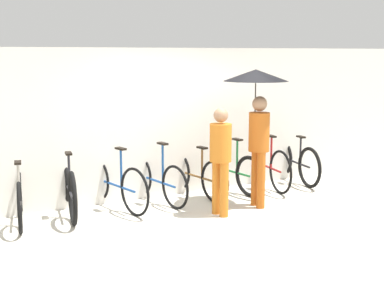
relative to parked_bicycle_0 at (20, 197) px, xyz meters
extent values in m
plane|color=beige|center=(2.50, -1.46, -0.37)|extent=(30.00, 30.00, 0.00)
cube|color=silver|center=(2.50, 0.38, 0.86)|extent=(12.99, 0.12, 2.46)
torus|color=black|center=(0.10, 0.49, -0.02)|extent=(0.18, 0.70, 0.70)
torus|color=black|center=(-0.10, -0.51, -0.02)|extent=(0.18, 0.70, 0.70)
cylinder|color=#A59E93|center=(0.00, -0.01, -0.02)|extent=(0.23, 1.00, 0.04)
cylinder|color=#A59E93|center=(-0.04, -0.18, 0.25)|extent=(0.04, 0.04, 0.53)
cube|color=black|center=(-0.04, -0.18, 0.53)|extent=(0.13, 0.21, 0.03)
cylinder|color=#A59E93|center=(0.10, 0.49, 0.32)|extent=(0.04, 0.04, 0.68)
cylinder|color=#A59E93|center=(0.10, 0.49, 0.66)|extent=(0.44, 0.11, 0.03)
torus|color=black|center=(0.81, 0.59, 0.01)|extent=(0.19, 0.77, 0.77)
torus|color=black|center=(0.62, -0.49, 0.01)|extent=(0.19, 0.77, 0.77)
cylinder|color=black|center=(0.71, 0.05, 0.01)|extent=(0.23, 1.09, 0.04)
cylinder|color=black|center=(0.68, -0.14, 0.29)|extent=(0.04, 0.04, 0.56)
cube|color=black|center=(0.68, -0.14, 0.59)|extent=(0.12, 0.21, 0.03)
cylinder|color=black|center=(0.81, 0.59, 0.34)|extent=(0.04, 0.04, 0.66)
cylinder|color=black|center=(0.81, 0.59, 0.68)|extent=(0.44, 0.10, 0.03)
torus|color=black|center=(1.32, 0.56, -0.01)|extent=(0.19, 0.72, 0.73)
torus|color=black|center=(1.53, -0.52, -0.01)|extent=(0.19, 0.72, 0.73)
cylinder|color=#19478C|center=(1.43, 0.02, -0.01)|extent=(0.25, 1.08, 0.04)
cylinder|color=#19478C|center=(1.46, -0.17, 0.29)|extent=(0.04, 0.04, 0.58)
cube|color=black|center=(1.46, -0.17, 0.59)|extent=(0.13, 0.21, 0.03)
cylinder|color=#19478C|center=(1.32, 0.56, 0.29)|extent=(0.04, 0.04, 0.59)
cylinder|color=#19478C|center=(1.32, 0.56, 0.58)|extent=(0.44, 0.12, 0.03)
torus|color=black|center=(2.06, 0.53, -0.03)|extent=(0.15, 0.69, 0.69)
torus|color=black|center=(2.22, -0.47, -0.03)|extent=(0.15, 0.69, 0.69)
cylinder|color=#19478C|center=(2.14, 0.03, -0.03)|extent=(0.19, 1.01, 0.04)
cylinder|color=#19478C|center=(2.17, -0.15, 0.28)|extent=(0.04, 0.04, 0.62)
cube|color=black|center=(2.17, -0.15, 0.61)|extent=(0.12, 0.21, 0.03)
cylinder|color=#19478C|center=(2.06, 0.53, 0.33)|extent=(0.04, 0.04, 0.71)
cylinder|color=#19478C|center=(2.06, 0.53, 0.69)|extent=(0.44, 0.09, 0.03)
torus|color=black|center=(2.78, 0.54, -0.02)|extent=(0.14, 0.69, 0.70)
torus|color=black|center=(2.92, -0.47, -0.02)|extent=(0.14, 0.69, 0.70)
cylinder|color=brown|center=(2.85, 0.03, -0.02)|extent=(0.18, 1.02, 0.04)
cylinder|color=brown|center=(2.88, -0.14, 0.22)|extent=(0.04, 0.04, 0.49)
cube|color=black|center=(2.88, -0.14, 0.48)|extent=(0.12, 0.21, 0.03)
cylinder|color=brown|center=(2.78, 0.54, 0.33)|extent=(0.04, 0.04, 0.70)
cylinder|color=brown|center=(2.78, 0.54, 0.68)|extent=(0.44, 0.09, 0.03)
torus|color=black|center=(3.50, 0.57, -0.02)|extent=(0.15, 0.70, 0.70)
torus|color=black|center=(3.63, -0.42, -0.02)|extent=(0.15, 0.70, 0.70)
cylinder|color=#19662D|center=(3.57, 0.07, -0.02)|extent=(0.16, 0.99, 0.04)
cylinder|color=#19662D|center=(3.59, -0.10, 0.26)|extent=(0.04, 0.04, 0.57)
cube|color=black|center=(3.59, -0.10, 0.56)|extent=(0.11, 0.21, 0.03)
cylinder|color=#19662D|center=(3.50, 0.57, 0.34)|extent=(0.04, 0.04, 0.72)
cylinder|color=#19662D|center=(3.50, 0.57, 0.70)|extent=(0.44, 0.08, 0.03)
torus|color=black|center=(4.36, 0.53, 0.01)|extent=(0.16, 0.75, 0.75)
torus|color=black|center=(4.20, -0.51, 0.01)|extent=(0.16, 0.75, 0.75)
cylinder|color=maroon|center=(4.28, 0.01, 0.01)|extent=(0.19, 1.05, 0.04)
cylinder|color=maroon|center=(4.25, -0.17, 0.28)|extent=(0.04, 0.04, 0.55)
cube|color=black|center=(4.25, -0.17, 0.57)|extent=(0.12, 0.21, 0.03)
cylinder|color=maroon|center=(4.36, 0.53, 0.32)|extent=(0.04, 0.04, 0.63)
cylinder|color=maroon|center=(4.36, 0.53, 0.63)|extent=(0.44, 0.09, 0.03)
torus|color=black|center=(5.07, 0.57, 0.00)|extent=(0.18, 0.73, 0.73)
torus|color=black|center=(4.91, -0.42, 0.00)|extent=(0.18, 0.73, 0.73)
cylinder|color=black|center=(4.99, 0.07, 0.00)|extent=(0.19, 0.99, 0.04)
cylinder|color=black|center=(4.96, -0.10, 0.24)|extent=(0.04, 0.04, 0.49)
cube|color=black|center=(4.96, -0.10, 0.50)|extent=(0.12, 0.21, 0.03)
cylinder|color=black|center=(5.07, 0.57, 0.34)|extent=(0.04, 0.04, 0.68)
cylinder|color=black|center=(5.07, 0.57, 0.68)|extent=(0.44, 0.10, 0.03)
cylinder|color=#C66B1E|center=(2.68, -1.16, 0.04)|extent=(0.13, 0.13, 0.81)
cylinder|color=#C66B1E|center=(2.65, -0.98, 0.04)|extent=(0.13, 0.13, 0.81)
cylinder|color=#C66B1E|center=(2.66, -1.07, 0.72)|extent=(0.32, 0.32, 0.55)
sphere|color=#997051|center=(2.66, -1.07, 1.12)|extent=(0.21, 0.21, 0.21)
cylinder|color=#B25619|center=(3.41, -1.05, 0.07)|extent=(0.13, 0.13, 0.88)
cylinder|color=#B25619|center=(3.43, -0.87, 0.07)|extent=(0.13, 0.13, 0.88)
cylinder|color=#B25619|center=(3.42, -0.96, 0.81)|extent=(0.32, 0.32, 0.60)
sphere|color=#997051|center=(3.42, -0.96, 1.24)|extent=(0.23, 0.23, 0.23)
cylinder|color=#332D28|center=(3.43, -0.82, 1.21)|extent=(0.02, 0.02, 0.74)
cone|color=black|center=(3.43, -0.82, 1.67)|extent=(1.00, 1.00, 0.18)
camera|label=1|loc=(-1.32, -7.60, 2.01)|focal=50.00mm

